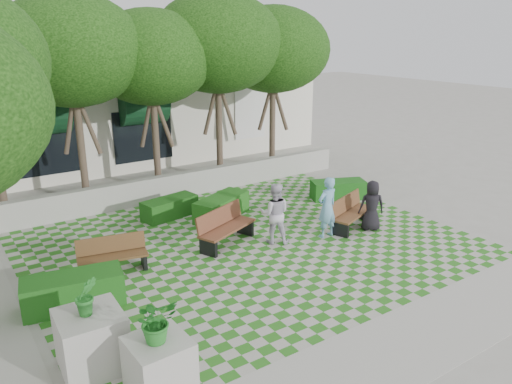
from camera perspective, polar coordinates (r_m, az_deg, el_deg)
ground at (r=13.79m, az=1.79°, el=-7.52°), size 90.00×90.00×0.00m
lawn at (r=14.54m, az=-0.53°, el=-6.09°), size 12.00×12.00×0.00m
sidewalk_south at (r=10.85m, az=17.07°, el=-16.11°), size 16.00×2.00×0.01m
retaining_wall at (r=18.66m, az=-9.41°, el=0.68°), size 15.00×0.36×0.90m
bench_east at (r=15.93m, az=10.79°, el=-2.35°), size 2.00×1.24×1.00m
bench_mid at (r=14.47m, az=-3.54°, el=-4.07°), size 2.11×1.39×1.06m
bench_west at (r=13.40m, az=-16.09°, el=-6.99°), size 1.82×0.92×0.92m
hedge_east at (r=18.59m, az=9.35°, el=0.26°), size 2.09×1.48×0.68m
hedge_midright at (r=16.51m, az=-3.95°, el=-1.75°), size 2.25×1.62×0.73m
hedge_midleft at (r=16.79m, az=-9.83°, el=-1.78°), size 1.96×1.07×0.65m
hedge_west at (r=12.11m, az=-20.13°, el=-10.57°), size 2.28×1.24×0.76m
planter_front at (r=9.05m, az=-11.06°, el=-17.76°), size 1.03×1.03×1.76m
planter_back at (r=9.90m, az=-18.30°, el=-15.58°), size 1.17×1.17×1.87m
person_blue at (r=14.94m, az=8.12°, el=-1.75°), size 0.70×0.47×1.87m
person_dark at (r=15.76m, az=13.08°, el=-1.53°), size 0.92×0.84×1.58m
person_white at (r=14.41m, az=2.16°, el=-2.46°), size 1.11×1.07×1.80m
tree_row at (r=16.93m, az=-15.79°, el=14.81°), size 17.70×13.40×7.41m
building at (r=25.74m, az=-15.30°, el=9.80°), size 18.00×8.92×5.15m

